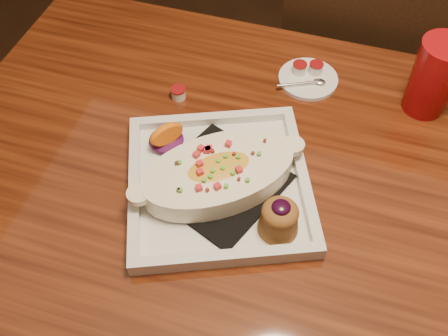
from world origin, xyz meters
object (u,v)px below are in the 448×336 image
(plate, at_px, (222,180))
(red_tumbler, at_px, (434,78))
(saucer, at_px, (307,77))
(table, at_px, (321,234))
(chair_far, at_px, (354,74))

(plate, relative_size, red_tumbler, 2.61)
(saucer, xyz_separation_m, red_tumbler, (0.24, -0.01, 0.07))
(saucer, distance_m, red_tumbler, 0.25)
(red_tumbler, bearing_deg, saucer, 178.03)
(table, distance_m, plate, 0.23)
(chair_far, bearing_deg, red_tumbler, 111.75)
(chair_far, distance_m, plate, 0.73)
(saucer, height_order, red_tumbler, red_tumbler)
(chair_far, distance_m, saucer, 0.43)
(plate, distance_m, red_tumbler, 0.45)
(table, height_order, chair_far, chair_far)
(chair_far, xyz_separation_m, plate, (-0.19, -0.65, 0.27))
(chair_far, height_order, red_tumbler, chair_far)
(table, xyz_separation_m, saucer, (-0.10, 0.30, 0.11))
(table, relative_size, saucer, 12.05)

